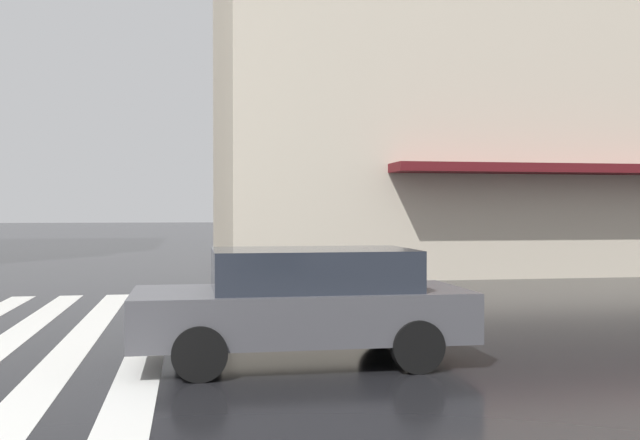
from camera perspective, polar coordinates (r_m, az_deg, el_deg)
car_dark_grey at (r=9.29m, az=-1.23°, el=-6.27°), size 1.85×4.10×1.41m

